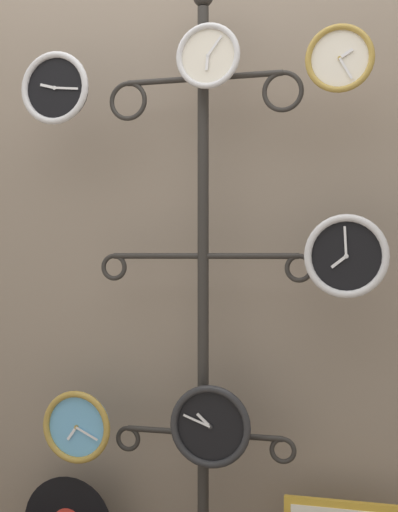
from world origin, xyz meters
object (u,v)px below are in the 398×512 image
object	(u,v)px
clock_top_left	(56,88)
clock_bottom_left	(77,427)
display_stand	(203,407)
clock_top_right	(340,59)
clock_bottom_center	(211,426)
clock_top_center	(208,56)
clock_middle_right	(346,256)

from	to	relation	value
clock_top_left	clock_bottom_left	xyz separation A→B (m)	(0.07, 0.02, -1.13)
display_stand	clock_top_left	world-z (taller)	display_stand
clock_top_left	clock_top_right	distance (m)	0.94
clock_bottom_left	clock_bottom_center	xyz separation A→B (m)	(0.46, -0.00, 0.03)
clock_top_center	display_stand	bearing A→B (deg)	117.07
display_stand	clock_top_center	bearing A→B (deg)	-62.93
display_stand	clock_middle_right	size ratio (longest dim) A/B	8.04
clock_top_center	clock_top_right	size ratio (longest dim) A/B	1.01
clock_top_right	clock_top_left	bearing A→B (deg)	-178.31
clock_top_center	clock_bottom_left	xyz separation A→B (m)	(-0.45, -0.01, -1.21)
display_stand	clock_top_center	distance (m)	1.14
clock_middle_right	display_stand	bearing A→B (deg)	170.20
clock_top_center	clock_top_right	xyz separation A→B (m)	(0.41, -0.00, -0.04)
clock_middle_right	clock_bottom_left	xyz separation A→B (m)	(-0.89, -0.01, -0.57)
display_stand	clock_bottom_center	distance (m)	0.11
clock_top_center	clock_bottom_center	size ratio (longest dim) A/B	0.80
clock_top_left	clock_bottom_left	bearing A→B (deg)	12.66
clock_top_left	clock_bottom_left	world-z (taller)	clock_top_left
clock_bottom_left	clock_top_left	bearing A→B (deg)	-167.34
display_stand	clock_top_center	xyz separation A→B (m)	(0.04, -0.08, 1.14)
clock_top_center	clock_bottom_left	size ratio (longest dim) A/B	0.87
display_stand	clock_bottom_left	distance (m)	0.43
clock_top_center	clock_top_right	bearing A→B (deg)	-0.31
display_stand	clock_top_center	size ratio (longest dim) A/B	9.70
clock_top_right	clock_bottom_center	world-z (taller)	clock_top_right
clock_top_right	clock_bottom_left	world-z (taller)	clock_top_right
clock_middle_right	clock_top_right	bearing A→B (deg)	169.47
display_stand	clock_middle_right	bearing A→B (deg)	-9.80
clock_bottom_center	clock_top_center	bearing A→B (deg)	127.57
clock_middle_right	clock_bottom_center	size ratio (longest dim) A/B	0.96
clock_top_left	clock_top_center	bearing A→B (deg)	3.26
clock_top_center	clock_bottom_center	xyz separation A→B (m)	(0.01, -0.01, -1.18)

